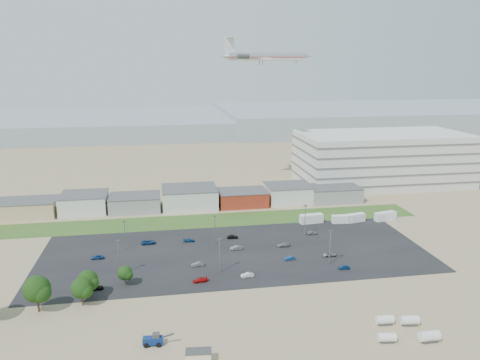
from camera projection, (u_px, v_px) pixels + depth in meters
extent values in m
plane|color=#93805D|center=(229.00, 282.00, 126.96)|extent=(700.00, 700.00, 0.00)
cube|color=black|center=(235.00, 252.00, 146.91)|extent=(120.00, 50.00, 0.01)
cube|color=#305620|center=(209.00, 221.00, 176.71)|extent=(160.00, 16.00, 0.02)
cube|color=silver|center=(382.00, 158.00, 229.51)|extent=(80.00, 40.00, 25.00)
imported|color=#A5A5AA|center=(329.00, 254.00, 143.77)|extent=(4.29, 2.00, 1.19)
imported|color=navy|center=(290.00, 258.00, 141.12)|extent=(3.53, 1.62, 1.12)
imported|color=navy|center=(344.00, 267.00, 134.74)|extent=(3.44, 1.44, 1.16)
imported|color=#9C0F0E|center=(200.00, 280.00, 126.80)|extent=(4.22, 2.17, 1.17)
imported|color=#595B5E|center=(198.00, 264.00, 136.68)|extent=(3.89, 1.62, 1.25)
imported|color=navy|center=(97.00, 257.00, 141.75)|extent=(3.87, 1.78, 1.28)
imported|color=navy|center=(189.00, 240.00, 155.59)|extent=(3.90, 1.78, 1.11)
imported|color=#A5A5AA|center=(236.00, 248.00, 148.77)|extent=(4.01, 1.48, 1.31)
imported|color=#A5A5AA|center=(312.00, 233.00, 162.14)|extent=(3.89, 1.76, 1.30)
imported|color=navy|center=(148.00, 242.00, 153.50)|extent=(4.77, 2.39, 1.30)
imported|color=black|center=(95.00, 287.00, 122.50)|extent=(4.40, 1.88, 1.27)
imported|color=black|center=(233.00, 237.00, 158.31)|extent=(3.74, 1.48, 1.21)
imported|color=#A5A5AA|center=(283.00, 245.00, 151.21)|extent=(4.20, 1.89, 1.19)
imported|color=silver|center=(247.00, 275.00, 129.73)|extent=(3.75, 1.54, 1.21)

